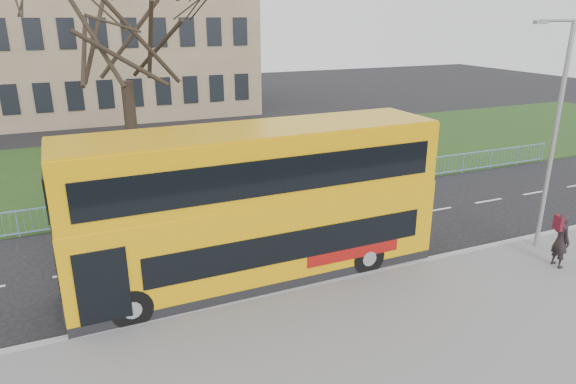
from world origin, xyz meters
The scene contains 9 objects.
ground centered at (0.00, 0.00, 0.00)m, with size 120.00×120.00×0.00m, color black.
kerb centered at (0.00, -1.55, 0.07)m, with size 80.00×0.20×0.14m, color gray.
grass_verge centered at (0.00, 14.30, 0.04)m, with size 80.00×15.40×0.08m, color #1E3C16.
guard_railing centered at (0.00, 6.60, 0.55)m, with size 40.00×0.12×1.10m, color #7FA5E3, non-canonical shape.
bare_tree centered at (-3.00, 10.00, 6.45)m, with size 8.92×8.92×12.74m, color black, non-canonical shape.
civic_building centered at (-5.00, 35.00, 7.00)m, with size 30.00×15.00×14.00m, color #77634B.
yellow_bus centered at (-0.49, -0.15, 2.66)m, with size 11.88×3.03×4.96m.
pedestrian centered at (9.13, -3.67, 1.07)m, with size 0.69×0.45×1.89m, color black.
street_lamp centered at (9.68, -2.21, 4.52)m, with size 1.70×0.26×8.03m.
Camera 1 is at (-5.60, -14.57, 8.26)m, focal length 32.00 mm.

